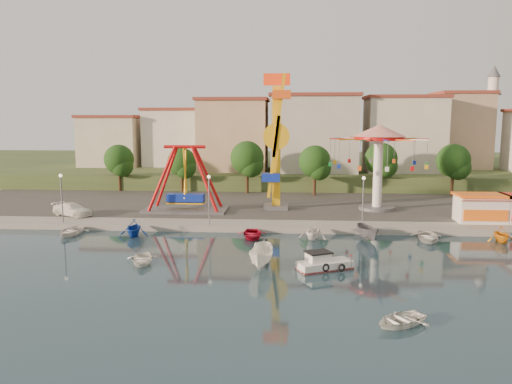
# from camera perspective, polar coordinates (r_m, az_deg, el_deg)

# --- Properties ---
(ground) EXTENTS (200.00, 200.00, 0.00)m
(ground) POSITION_cam_1_polar(r_m,az_deg,el_deg) (40.02, 3.10, -8.65)
(ground) COLOR #152C3B
(ground) RESTS_ON ground
(quay_deck) EXTENTS (200.00, 100.00, 0.60)m
(quay_deck) POSITION_cam_1_polar(r_m,az_deg,el_deg) (100.92, 3.69, 1.85)
(quay_deck) COLOR #9E998E
(quay_deck) RESTS_ON ground
(asphalt_pad) EXTENTS (90.00, 28.00, 0.01)m
(asphalt_pad) POSITION_cam_1_polar(r_m,az_deg,el_deg) (69.17, 3.52, -0.89)
(asphalt_pad) COLOR #4C4944
(asphalt_pad) RESTS_ON quay_deck
(hill_terrace) EXTENTS (200.00, 60.00, 3.00)m
(hill_terrace) POSITION_cam_1_polar(r_m,az_deg,el_deg) (105.77, 3.72, 2.81)
(hill_terrace) COLOR #384C26
(hill_terrace) RESTS_ON ground
(pirate_ship_ride) EXTENTS (10.00, 5.00, 8.00)m
(pirate_ship_ride) POSITION_cam_1_polar(r_m,az_deg,el_deg) (60.72, -8.08, 1.36)
(pirate_ship_ride) COLOR #59595E
(pirate_ship_ride) RESTS_ON quay_deck
(kamikaze_tower) EXTENTS (3.32, 3.10, 16.50)m
(kamikaze_tower) POSITION_cam_1_polar(r_m,az_deg,el_deg) (61.10, 2.41, 5.45)
(kamikaze_tower) COLOR #59595E
(kamikaze_tower) RESTS_ON quay_deck
(wave_swinger) EXTENTS (11.60, 11.60, 10.40)m
(wave_swinger) POSITION_cam_1_polar(r_m,az_deg,el_deg) (62.49, 13.84, 4.90)
(wave_swinger) COLOR #59595E
(wave_swinger) RESTS_ON quay_deck
(booth_left) EXTENTS (5.40, 3.78, 3.08)m
(booth_left) POSITION_cam_1_polar(r_m,az_deg,el_deg) (59.26, 24.27, -1.65)
(booth_left) COLOR white
(booth_left) RESTS_ON quay_deck
(lamp_post_0) EXTENTS (0.14, 0.14, 5.00)m
(lamp_post_0) POSITION_cam_1_polar(r_m,az_deg,el_deg) (57.49, -21.30, -0.82)
(lamp_post_0) COLOR #59595E
(lamp_post_0) RESTS_ON quay_deck
(lamp_post_1) EXTENTS (0.14, 0.14, 5.00)m
(lamp_post_1) POSITION_cam_1_polar(r_m,az_deg,el_deg) (52.69, -5.37, -1.07)
(lamp_post_1) COLOR #59595E
(lamp_post_1) RESTS_ON quay_deck
(lamp_post_2) EXTENTS (0.14, 0.14, 5.00)m
(lamp_post_2) POSITION_cam_1_polar(r_m,az_deg,el_deg) (52.52, 12.13, -1.25)
(lamp_post_2) COLOR #59595E
(lamp_post_2) RESTS_ON quay_deck
(tree_0) EXTENTS (4.60, 4.60, 7.19)m
(tree_0) POSITION_cam_1_polar(r_m,az_deg,el_deg) (80.04, -15.39, 3.59)
(tree_0) COLOR #382314
(tree_0) RESTS_ON quay_deck
(tree_1) EXTENTS (4.35, 4.35, 6.80)m
(tree_1) POSITION_cam_1_polar(r_m,az_deg,el_deg) (76.61, -8.48, 3.40)
(tree_1) COLOR #382314
(tree_1) RESTS_ON quay_deck
(tree_2) EXTENTS (5.02, 5.02, 7.85)m
(tree_2) POSITION_cam_1_polar(r_m,az_deg,el_deg) (74.59, -1.02, 3.91)
(tree_2) COLOR #382314
(tree_2) RESTS_ON quay_deck
(tree_3) EXTENTS (4.68, 4.68, 7.32)m
(tree_3) POSITION_cam_1_polar(r_m,az_deg,el_deg) (72.98, 6.74, 3.47)
(tree_3) COLOR #382314
(tree_3) RESTS_ON quay_deck
(tree_4) EXTENTS (4.86, 4.86, 7.60)m
(tree_4) POSITION_cam_1_polar(r_m,az_deg,el_deg) (77.04, 14.10, 3.68)
(tree_4) COLOR #382314
(tree_4) RESTS_ON quay_deck
(tree_5) EXTENTS (4.83, 4.83, 7.54)m
(tree_5) POSITION_cam_1_polar(r_m,az_deg,el_deg) (77.68, 21.63, 3.35)
(tree_5) COLOR #382314
(tree_5) RESTS_ON quay_deck
(building_0) EXTENTS (9.26, 9.53, 11.87)m
(building_0) POSITION_cam_1_polar(r_m,az_deg,el_deg) (90.94, -17.98, 6.21)
(building_0) COLOR beige
(building_0) RESTS_ON hill_terrace
(building_1) EXTENTS (12.33, 9.01, 8.63)m
(building_1) POSITION_cam_1_polar(r_m,az_deg,el_deg) (92.39, -9.72, 5.52)
(building_1) COLOR silver
(building_1) RESTS_ON hill_terrace
(building_2) EXTENTS (11.95, 9.28, 11.23)m
(building_2) POSITION_cam_1_polar(r_m,az_deg,el_deg) (90.71, -1.51, 6.41)
(building_2) COLOR tan
(building_2) RESTS_ON hill_terrace
(building_3) EXTENTS (12.59, 10.50, 9.20)m
(building_3) POSITION_cam_1_polar(r_m,az_deg,el_deg) (87.32, 7.38, 5.60)
(building_3) COLOR beige
(building_3) RESTS_ON hill_terrace
(building_4) EXTENTS (10.75, 9.23, 9.24)m
(building_4) POSITION_cam_1_polar(r_m,az_deg,el_deg) (92.44, 15.66, 5.52)
(building_4) COLOR beige
(building_4) RESTS_ON hill_terrace
(building_5) EXTENTS (12.77, 10.96, 11.21)m
(building_5) POSITION_cam_1_polar(r_m,az_deg,el_deg) (94.20, 23.90, 5.76)
(building_5) COLOR tan
(building_5) RESTS_ON hill_terrace
(minaret) EXTENTS (2.80, 2.80, 18.00)m
(minaret) POSITION_cam_1_polar(r_m,az_deg,el_deg) (98.85, 25.31, 8.06)
(minaret) COLOR silver
(minaret) RESTS_ON hill_terrace
(cabin_motorboat) EXTENTS (4.62, 3.37, 1.53)m
(cabin_motorboat) POSITION_cam_1_polar(r_m,az_deg,el_deg) (39.87, 7.72, -8.17)
(cabin_motorboat) COLOR white
(cabin_motorboat) RESTS_ON ground
(rowboat_a) EXTENTS (3.31, 4.05, 0.73)m
(rowboat_a) POSITION_cam_1_polar(r_m,az_deg,el_deg) (42.08, -12.93, -7.48)
(rowboat_a) COLOR white
(rowboat_a) RESTS_ON ground
(rowboat_b) EXTENTS (4.10, 3.84, 0.69)m
(rowboat_b) POSITION_cam_1_polar(r_m,az_deg,el_deg) (30.52, 16.12, -13.82)
(rowboat_b) COLOR white
(rowboat_b) RESTS_ON ground
(skiff) EXTENTS (2.09, 4.72, 1.78)m
(skiff) POSITION_cam_1_polar(r_m,az_deg,el_deg) (39.82, 0.65, -7.40)
(skiff) COLOR white
(skiff) RESTS_ON ground
(van) EXTENTS (5.41, 3.94, 1.46)m
(van) POSITION_cam_1_polar(r_m,az_deg,el_deg) (61.44, -20.26, -1.88)
(van) COLOR white
(van) RESTS_ON quay_deck
(moored_boat_0) EXTENTS (2.97, 4.03, 0.81)m
(moored_boat_0) POSITION_cam_1_polar(r_m,az_deg,el_deg) (54.18, -20.43, -4.21)
(moored_boat_0) COLOR silver
(moored_boat_0) RESTS_ON ground
(moored_boat_1) EXTENTS (3.32, 3.70, 1.75)m
(moored_boat_1) POSITION_cam_1_polar(r_m,az_deg,el_deg) (51.72, -13.80, -3.97)
(moored_boat_1) COLOR #1339A9
(moored_boat_1) RESTS_ON ground
(moored_boat_3) EXTENTS (3.09, 4.13, 0.81)m
(moored_boat_3) POSITION_cam_1_polar(r_m,az_deg,el_deg) (49.53, -0.45, -4.82)
(moored_boat_3) COLOR #AE0D26
(moored_boat_3) RESTS_ON ground
(moored_boat_4) EXTENTS (3.53, 3.83, 1.69)m
(moored_boat_4) POSITION_cam_1_polar(r_m,az_deg,el_deg) (49.33, 6.56, -4.41)
(moored_boat_4) COLOR white
(moored_boat_4) RESTS_ON ground
(moored_boat_5) EXTENTS (2.51, 4.17, 1.51)m
(moored_boat_5) POSITION_cam_1_polar(r_m,az_deg,el_deg) (49.88, 12.67, -4.52)
(moored_boat_5) COLOR slate
(moored_boat_5) RESTS_ON ground
(moored_boat_6) EXTENTS (3.49, 4.55, 0.87)m
(moored_boat_6) POSITION_cam_1_polar(r_m,az_deg,el_deg) (51.13, 19.04, -4.83)
(moored_boat_6) COLOR silver
(moored_boat_6) RESTS_ON ground
(moored_boat_7) EXTENTS (2.61, 3.01, 1.57)m
(moored_boat_7) POSITION_cam_1_polar(r_m,az_deg,el_deg) (53.25, 26.24, -4.34)
(moored_boat_7) COLOR orange
(moored_boat_7) RESTS_ON ground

